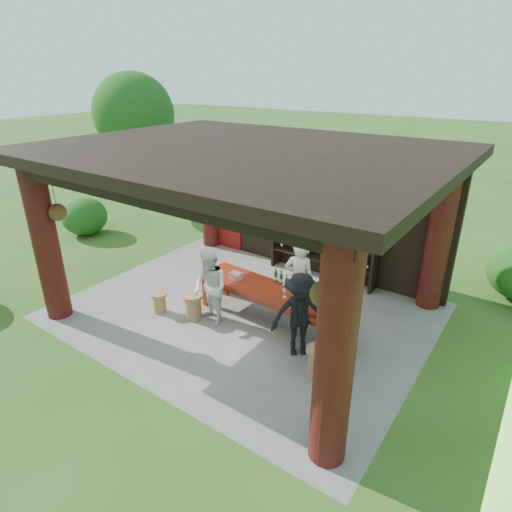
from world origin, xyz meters
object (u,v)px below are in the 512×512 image
Objects in this scene: stool_near_left at (193,306)px; host at (299,279)px; tasting_table at (271,295)px; stool_near_right at (318,362)px; stool_far_left at (159,302)px; guest_woman at (210,288)px; wine_shelf at (324,231)px; napkin_basket at (236,276)px; guest_man at (300,315)px.

stool_near_left is 2.26m from host.
tasting_table is at bearing 40.72° from host.
host is (-1.32, 1.59, 0.52)m from stool_near_right.
stool_far_left is 1.34m from guest_woman.
wine_shelf is 3.36m from guest_woman.
stool_near_left is (-1.38, -0.82, -0.34)m from tasting_table.
host is at bearing 62.78° from tasting_table.
napkin_basket is (-2.48, 0.97, 0.52)m from stool_near_right.
guest_woman is (0.40, 0.11, 0.50)m from stool_near_left.
napkin_basket is at bearing 158.63° from stool_near_right.
wine_shelf is 4.01m from stool_near_right.
guest_woman is at bearing 173.79° from stool_near_right.
guest_woman is 2.00m from guest_man.
stool_near_right is at bearing 9.98° from guest_woman.
host is 1.32m from napkin_basket.
napkin_basket reaches higher than stool_near_left.
stool_near_left is at bearing -123.19° from napkin_basket.
stool_near_right is 0.35× the size of guest_man.
tasting_table is 1.93m from stool_near_right.
stool_far_left is 1.75m from napkin_basket.
host is at bearing 27.71° from napkin_basket.
tasting_table is 0.69m from host.
stool_far_left is at bearing -163.38° from stool_near_left.
host is (0.30, 0.59, 0.19)m from tasting_table.
tasting_table is 2.00× the size of host.
tasting_table is at bearing 52.11° from guest_woman.
wine_shelf is at bearing 73.65° from napkin_basket.
stool_near_right is at bearing 0.78° from stool_far_left.
wine_shelf is 4.21m from stool_far_left.
host reaches higher than stool_near_left.
wine_shelf reaches higher than tasting_table.
wine_shelf is 6.14× the size of stool_far_left.
stool_far_left is at bearing -147.83° from guest_woman.
wine_shelf reaches higher than guest_woman.
stool_near_left is 1.08m from napkin_basket.
napkin_basket is (1.29, 1.02, 0.58)m from stool_far_left.
guest_woman is (-0.98, -0.71, 0.16)m from tasting_table.
host is 1.38m from guest_man.
stool_near_right is at bearing -63.53° from wine_shelf.
guest_man is (-0.61, 0.40, 0.50)m from stool_near_right.
stool_far_left is (-2.03, -3.55, -0.98)m from wine_shelf.
tasting_table is 1.22m from guest_woman.
guest_man is (2.40, 0.23, 0.51)m from stool_near_left.
stool_far_left is 0.28× the size of guest_woman.
stool_near_right is at bearing 107.64° from host.
tasting_table is 0.88m from napkin_basket.
guest_man reaches higher than guest_woman.
stool_far_left is 0.27× the size of host.
tasting_table reaches higher than stool_near_right.
stool_near_left is 0.65m from guest_woman.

